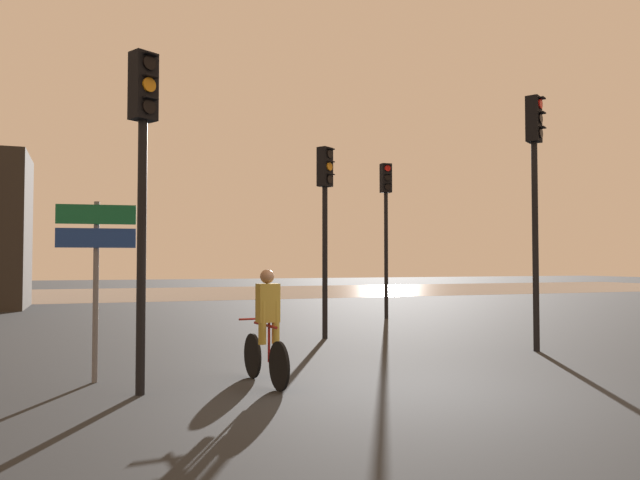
{
  "coord_description": "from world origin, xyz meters",
  "views": [
    {
      "loc": [
        -4.15,
        -7.37,
        1.71
      ],
      "look_at": [
        0.5,
        5.0,
        2.2
      ],
      "focal_mm": 35.0,
      "sensor_mm": 36.0,
      "label": 1
    }
  ],
  "objects_px": {
    "traffic_light_near_right": "(535,175)",
    "traffic_light_far_right": "(386,211)",
    "direction_sign_post": "(96,257)",
    "traffic_light_near_left": "(143,156)",
    "traffic_light_center": "(325,205)",
    "cyclist": "(267,326)"
  },
  "relations": [
    {
      "from": "direction_sign_post",
      "to": "traffic_light_near_left",
      "type": "bearing_deg",
      "value": 124.55
    },
    {
      "from": "traffic_light_far_right",
      "to": "direction_sign_post",
      "type": "height_order",
      "value": "traffic_light_far_right"
    },
    {
      "from": "direction_sign_post",
      "to": "traffic_light_near_right",
      "type": "bearing_deg",
      "value": -169.55
    },
    {
      "from": "traffic_light_near_right",
      "to": "direction_sign_post",
      "type": "height_order",
      "value": "traffic_light_near_right"
    },
    {
      "from": "traffic_light_center",
      "to": "traffic_light_near_left",
      "type": "bearing_deg",
      "value": 14.94
    },
    {
      "from": "traffic_light_near_left",
      "to": "traffic_light_center",
      "type": "distance_m",
      "value": 6.51
    },
    {
      "from": "traffic_light_center",
      "to": "traffic_light_near_right",
      "type": "bearing_deg",
      "value": 100.93
    },
    {
      "from": "traffic_light_center",
      "to": "direction_sign_post",
      "type": "xyz_separation_m",
      "value": [
        -4.96,
        -3.7,
        -1.24
      ]
    },
    {
      "from": "traffic_light_center",
      "to": "direction_sign_post",
      "type": "relative_size",
      "value": 1.68
    },
    {
      "from": "traffic_light_near_left",
      "to": "traffic_light_near_right",
      "type": "distance_m",
      "value": 7.69
    },
    {
      "from": "traffic_light_near_left",
      "to": "traffic_light_far_right",
      "type": "relative_size",
      "value": 0.94
    },
    {
      "from": "traffic_light_near_right",
      "to": "traffic_light_far_right",
      "type": "relative_size",
      "value": 1.04
    },
    {
      "from": "traffic_light_near_right",
      "to": "direction_sign_post",
      "type": "distance_m",
      "value": 8.27
    },
    {
      "from": "traffic_light_near_left",
      "to": "cyclist",
      "type": "bearing_deg",
      "value": 153.4
    },
    {
      "from": "traffic_light_far_right",
      "to": "traffic_light_center",
      "type": "distance_m",
      "value": 5.44
    },
    {
      "from": "traffic_light_near_left",
      "to": "direction_sign_post",
      "type": "relative_size",
      "value": 1.73
    },
    {
      "from": "traffic_light_center",
      "to": "cyclist",
      "type": "relative_size",
      "value": 2.55
    },
    {
      "from": "traffic_light_near_right",
      "to": "cyclist",
      "type": "distance_m",
      "value": 6.54
    },
    {
      "from": "traffic_light_near_left",
      "to": "traffic_light_center",
      "type": "relative_size",
      "value": 1.03
    },
    {
      "from": "traffic_light_center",
      "to": "direction_sign_post",
      "type": "bearing_deg",
      "value": 4.35
    },
    {
      "from": "traffic_light_near_right",
      "to": "traffic_light_far_right",
      "type": "height_order",
      "value": "traffic_light_near_right"
    },
    {
      "from": "traffic_light_near_left",
      "to": "traffic_light_near_right",
      "type": "height_order",
      "value": "traffic_light_near_right"
    }
  ]
}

